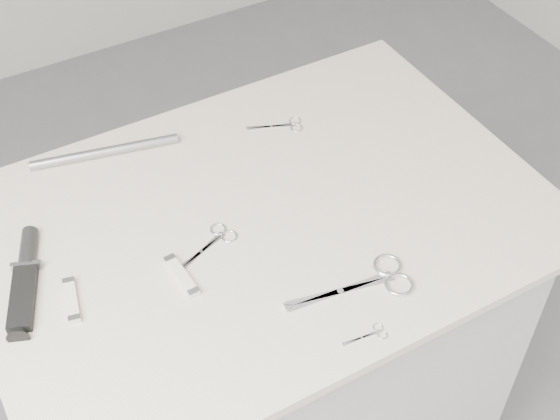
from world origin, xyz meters
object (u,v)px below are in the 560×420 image
large_shears (375,281)px  tiny_scissors (370,335)px  pocket_knife_a (182,276)px  pocket_knife_b (72,300)px  sheathed_knife (26,275)px  metal_rail (105,152)px  embroidery_scissors_a (214,241)px  plinth (265,364)px  embroidery_scissors_b (285,125)px

large_shears → tiny_scissors: size_ratio=2.95×
pocket_knife_a → pocket_knife_b: size_ratio=1.06×
tiny_scissors → sheathed_knife: bearing=145.3°
metal_rail → pocket_knife_b: bearing=-119.3°
tiny_scissors → pocket_knife_a: pocket_knife_a is taller
embroidery_scissors_a → sheathed_knife: (-0.30, 0.08, 0.01)m
pocket_knife_b → large_shears: bearing=-102.3°
tiny_scissors → sheathed_knife: (-0.42, 0.37, 0.01)m
large_shears → plinth: bearing=120.4°
plinth → sheathed_knife: 0.63m
large_shears → metal_rail: (-0.27, 0.51, 0.01)m
sheathed_knife → pocket_knife_a: sheathed_knife is taller
embroidery_scissors_b → tiny_scissors: bearing=-83.1°
large_shears → metal_rail: bearing=127.0°
pocket_knife_b → embroidery_scissors_a: bearing=-76.5°
large_shears → tiny_scissors: 0.11m
embroidery_scissors_a → pocket_knife_b: pocket_knife_b is taller
large_shears → metal_rail: size_ratio=0.77×
large_shears → sheathed_knife: size_ratio=1.04×
pocket_knife_a → metal_rail: 0.35m
sheathed_knife → metal_rail: bearing=-23.3°
plinth → pocket_knife_a: 0.51m
plinth → pocket_knife_a: (-0.18, -0.06, 0.48)m
large_shears → metal_rail: metal_rail is taller
embroidery_scissors_a → tiny_scissors: (0.12, -0.29, -0.00)m
embroidery_scissors_b → metal_rail: metal_rail is taller
embroidery_scissors_b → tiny_scissors: size_ratio=1.50×
plinth → large_shears: bearing=-68.6°
embroidery_scissors_b → metal_rail: size_ratio=0.39×
large_shears → pocket_knife_a: size_ratio=2.25×
tiny_scissors → plinth: bearing=100.5°
embroidery_scissors_b → plinth: bearing=-106.9°
embroidery_scissors_a → pocket_knife_a: 0.09m
large_shears → embroidery_scissors_a: size_ratio=1.70×
pocket_knife_a → metal_rail: (-0.00, 0.35, 0.00)m
embroidery_scissors_a → metal_rail: bearing=84.4°
metal_rail → embroidery_scissors_b: bearing=-15.1°
pocket_knife_a → plinth: bearing=-74.6°
embroidery_scissors_b → pocket_knife_a: bearing=-120.9°
tiny_scissors → metal_rail: (-0.20, 0.59, 0.01)m
large_shears → pocket_knife_a: bearing=158.0°
embroidery_scissors_a → pocket_knife_a: bearing=-171.5°
embroidery_scissors_a → metal_rail: (-0.08, 0.30, 0.01)m
embroidery_scissors_a → embroidery_scissors_b: same height
embroidery_scissors_a → metal_rail: 0.31m
pocket_knife_a → pocket_knife_b: (-0.17, 0.04, -0.00)m
plinth → pocket_knife_a: size_ratio=9.45×
pocket_knife_a → metal_rail: metal_rail is taller
embroidery_scissors_a → metal_rail: metal_rail is taller
embroidery_scissors_b → large_shears: bearing=-77.4°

